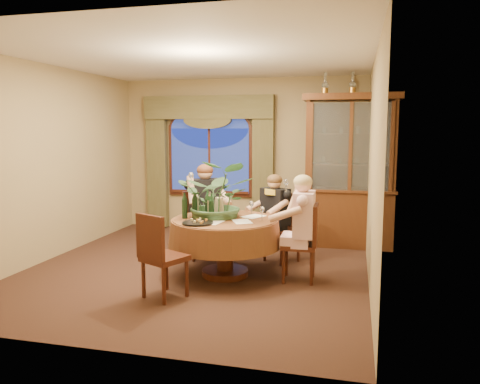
% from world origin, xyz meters
% --- Properties ---
extents(floor, '(5.00, 5.00, 0.00)m').
position_xyz_m(floor, '(0.00, 0.00, 0.00)').
color(floor, black).
rests_on(floor, ground).
extents(wall_back, '(4.50, 0.00, 4.50)m').
position_xyz_m(wall_back, '(0.00, 2.50, 1.40)').
color(wall_back, '#927D56').
rests_on(wall_back, ground).
extents(wall_right, '(0.00, 5.00, 5.00)m').
position_xyz_m(wall_right, '(2.25, 0.00, 1.40)').
color(wall_right, '#927D56').
rests_on(wall_right, ground).
extents(ceiling, '(5.00, 5.00, 0.00)m').
position_xyz_m(ceiling, '(0.00, 0.00, 2.80)').
color(ceiling, white).
rests_on(ceiling, wall_back).
extents(window, '(1.62, 0.10, 1.32)m').
position_xyz_m(window, '(-0.60, 2.43, 1.30)').
color(window, navy).
rests_on(window, wall_back).
extents(arched_transom, '(1.60, 0.06, 0.44)m').
position_xyz_m(arched_transom, '(-0.60, 2.43, 2.08)').
color(arched_transom, navy).
rests_on(arched_transom, wall_back).
extents(drapery_left, '(0.38, 0.14, 2.32)m').
position_xyz_m(drapery_left, '(-1.63, 2.38, 1.18)').
color(drapery_left, '#484322').
rests_on(drapery_left, floor).
extents(drapery_right, '(0.38, 0.14, 2.32)m').
position_xyz_m(drapery_right, '(0.43, 2.38, 1.18)').
color(drapery_right, '#484322').
rests_on(drapery_right, floor).
extents(swag_valance, '(2.45, 0.16, 0.42)m').
position_xyz_m(swag_valance, '(-0.60, 2.35, 2.28)').
color(swag_valance, '#484322').
rests_on(swag_valance, wall_back).
extents(dining_table, '(1.61, 1.61, 0.75)m').
position_xyz_m(dining_table, '(0.45, -0.25, 0.38)').
color(dining_table, maroon).
rests_on(dining_table, floor).
extents(china_cabinet, '(1.50, 0.59, 2.43)m').
position_xyz_m(china_cabinet, '(1.97, 1.75, 1.22)').
color(china_cabinet, '#3D1D0E').
rests_on(china_cabinet, floor).
extents(oil_lamp_left, '(0.11, 0.11, 0.34)m').
position_xyz_m(oil_lamp_left, '(1.54, 1.75, 2.60)').
color(oil_lamp_left, '#A5722D').
rests_on(oil_lamp_left, china_cabinet).
extents(oil_lamp_center, '(0.11, 0.11, 0.34)m').
position_xyz_m(oil_lamp_center, '(1.97, 1.75, 2.60)').
color(oil_lamp_center, '#A5722D').
rests_on(oil_lamp_center, china_cabinet).
extents(oil_lamp_right, '(0.11, 0.11, 0.34)m').
position_xyz_m(oil_lamp_right, '(2.39, 1.75, 2.60)').
color(oil_lamp_right, '#A5722D').
rests_on(oil_lamp_right, china_cabinet).
extents(chair_right, '(0.44, 0.44, 0.96)m').
position_xyz_m(chair_right, '(1.40, -0.21, 0.48)').
color(chair_right, black).
rests_on(chair_right, floor).
extents(chair_back_right, '(0.59, 0.59, 0.96)m').
position_xyz_m(chair_back_right, '(1.06, 0.59, 0.48)').
color(chair_back_right, black).
rests_on(chair_back_right, floor).
extents(chair_back, '(0.59, 0.59, 0.96)m').
position_xyz_m(chair_back, '(-0.13, 0.52, 0.48)').
color(chair_back, black).
rests_on(chair_back, floor).
extents(chair_front_left, '(0.56, 0.56, 0.96)m').
position_xyz_m(chair_front_left, '(0.01, -1.16, 0.48)').
color(chair_front_left, black).
rests_on(chair_front_left, floor).
extents(person_pink, '(0.45, 0.49, 1.34)m').
position_xyz_m(person_pink, '(1.46, -0.23, 0.67)').
color(person_pink, beige).
rests_on(person_pink, floor).
extents(person_back, '(0.67, 0.66, 1.39)m').
position_xyz_m(person_back, '(-0.07, 0.52, 0.70)').
color(person_back, black).
rests_on(person_back, floor).
extents(person_scarf, '(0.60, 0.59, 1.26)m').
position_xyz_m(person_scarf, '(0.96, 0.55, 0.63)').
color(person_scarf, black).
rests_on(person_scarf, floor).
extents(stoneware_vase, '(0.14, 0.14, 0.26)m').
position_xyz_m(stoneware_vase, '(0.35, -0.16, 0.88)').
color(stoneware_vase, gray).
rests_on(stoneware_vase, dining_table).
extents(centerpiece_plant, '(0.98, 1.09, 0.85)m').
position_xyz_m(centerpiece_plant, '(0.34, -0.14, 1.37)').
color(centerpiece_plant, '#355935').
rests_on(centerpiece_plant, dining_table).
extents(olive_bowl, '(0.14, 0.14, 0.04)m').
position_xyz_m(olive_bowl, '(0.47, -0.28, 0.77)').
color(olive_bowl, '#45582F').
rests_on(olive_bowl, dining_table).
extents(cheese_platter, '(0.38, 0.38, 0.02)m').
position_xyz_m(cheese_platter, '(0.22, -0.65, 0.76)').
color(cheese_platter, black).
rests_on(cheese_platter, dining_table).
extents(wine_bottle_0, '(0.07, 0.07, 0.33)m').
position_xyz_m(wine_bottle_0, '(-0.06, -0.35, 0.92)').
color(wine_bottle_0, black).
rests_on(wine_bottle_0, dining_table).
extents(wine_bottle_1, '(0.07, 0.07, 0.33)m').
position_xyz_m(wine_bottle_1, '(0.30, -0.33, 0.92)').
color(wine_bottle_1, black).
rests_on(wine_bottle_1, dining_table).
extents(wine_bottle_2, '(0.07, 0.07, 0.33)m').
position_xyz_m(wine_bottle_2, '(0.05, -0.27, 0.92)').
color(wine_bottle_2, black).
rests_on(wine_bottle_2, dining_table).
extents(wine_bottle_3, '(0.07, 0.07, 0.33)m').
position_xyz_m(wine_bottle_3, '(0.16, -0.06, 0.92)').
color(wine_bottle_3, black).
rests_on(wine_bottle_3, dining_table).
extents(wine_bottle_4, '(0.07, 0.07, 0.33)m').
position_xyz_m(wine_bottle_4, '(0.02, -0.11, 0.92)').
color(wine_bottle_4, tan).
rests_on(wine_bottle_4, dining_table).
extents(wine_bottle_5, '(0.07, 0.07, 0.33)m').
position_xyz_m(wine_bottle_5, '(0.23, -0.17, 0.92)').
color(wine_bottle_5, tan).
rests_on(wine_bottle_5, dining_table).
extents(tasting_paper_0, '(0.32, 0.36, 0.00)m').
position_xyz_m(tasting_paper_0, '(0.71, -0.40, 0.75)').
color(tasting_paper_0, white).
rests_on(tasting_paper_0, dining_table).
extents(tasting_paper_1, '(0.33, 0.36, 0.00)m').
position_xyz_m(tasting_paper_1, '(0.78, -0.03, 0.75)').
color(tasting_paper_1, white).
rests_on(tasting_paper_1, dining_table).
extents(tasting_paper_2, '(0.25, 0.33, 0.00)m').
position_xyz_m(tasting_paper_2, '(0.38, -0.53, 0.75)').
color(tasting_paper_2, white).
rests_on(tasting_paper_2, dining_table).
extents(wine_glass_person_pink, '(0.07, 0.07, 0.18)m').
position_xyz_m(wine_glass_person_pink, '(0.93, -0.24, 0.84)').
color(wine_glass_person_pink, silver).
rests_on(wine_glass_person_pink, dining_table).
extents(wine_glass_person_back, '(0.07, 0.07, 0.18)m').
position_xyz_m(wine_glass_person_back, '(0.18, 0.15, 0.84)').
color(wine_glass_person_back, silver).
rests_on(wine_glass_person_back, dining_table).
extents(wine_glass_person_scarf, '(0.07, 0.07, 0.18)m').
position_xyz_m(wine_glass_person_scarf, '(0.71, 0.16, 0.84)').
color(wine_glass_person_scarf, silver).
rests_on(wine_glass_person_scarf, dining_table).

